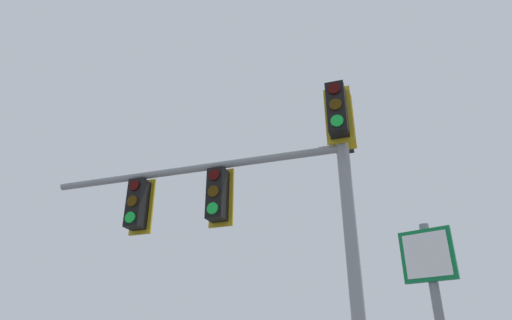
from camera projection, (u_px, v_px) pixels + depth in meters
signal_mast_assembly at (272, 199)px, 7.04m from camera, size 4.46×4.26×6.37m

